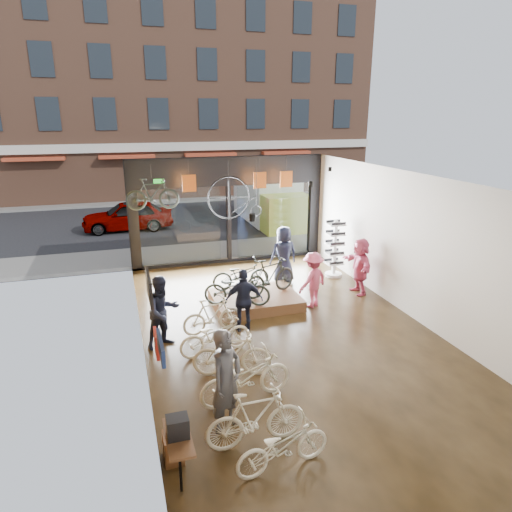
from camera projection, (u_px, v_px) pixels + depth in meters
name	position (u px, v px, depth m)	size (l,w,h in m)	color
ground_plane	(287.00, 332.00, 11.41)	(7.00, 12.00, 0.04)	black
ceiling	(290.00, 178.00, 10.27)	(7.00, 12.00, 0.04)	black
wall_left	(137.00, 274.00, 9.85)	(0.04, 12.00, 3.80)	#936028
wall_right	(415.00, 247.00, 11.83)	(0.04, 12.00, 3.80)	beige
wall_back	(473.00, 409.00, 5.35)	(7.00, 0.04, 3.80)	beige
storefront	(228.00, 211.00, 16.32)	(7.00, 0.26, 3.80)	black
exit_sign	(159.00, 182.00, 15.19)	(0.35, 0.06, 0.18)	#198C26
street_road	(190.00, 213.00, 25.10)	(30.00, 18.00, 0.02)	black
sidewalk_near	(222.00, 251.00, 17.96)	(30.00, 2.40, 0.12)	slate
sidewalk_far	(180.00, 199.00, 28.72)	(30.00, 2.00, 0.12)	slate
opposite_building	(169.00, 84.00, 28.93)	(26.00, 5.00, 14.00)	brown
street_car	(128.00, 215.00, 21.20)	(1.64, 4.08, 1.39)	gray
box_truck	(272.00, 199.00, 22.01)	(2.17, 6.50, 2.56)	silver
floor_bike_0	(283.00, 446.00, 6.91)	(0.54, 1.55, 0.82)	beige
floor_bike_1	(255.00, 418.00, 7.38)	(0.47, 1.67, 1.01)	beige
floor_bike_2	(246.00, 377.00, 8.56)	(0.64, 1.84, 0.97)	beige
floor_bike_3	(232.00, 354.00, 9.37)	(0.46, 1.64, 0.98)	beige
floor_bike_4	(215.00, 335.00, 10.27)	(0.59, 1.68, 0.88)	beige
floor_bike_5	(212.00, 316.00, 11.24)	(0.43, 1.52, 0.91)	beige
display_platform	(255.00, 300.00, 12.96)	(2.40, 1.80, 0.30)	#523220
display_bike_left	(237.00, 289.00, 12.11)	(0.62, 1.77, 0.93)	black
display_bike_mid	(270.00, 277.00, 12.81)	(0.51, 1.79, 1.08)	black
display_bike_right	(241.00, 275.00, 13.24)	(0.59, 1.69, 0.89)	black
customer_0	(226.00, 381.00, 7.64)	(0.68, 0.45, 1.87)	#3F3F44
customer_1	(163.00, 312.00, 10.47)	(0.84, 0.65, 1.73)	#161C33
customer_2	(244.00, 300.00, 11.26)	(0.95, 0.39, 1.62)	#161C33
customer_3	(313.00, 280.00, 12.70)	(1.02, 0.59, 1.59)	#CC4C72
customer_4	(284.00, 254.00, 14.56)	(0.90, 0.58, 1.83)	#161C33
customer_5	(360.00, 266.00, 13.65)	(1.59, 0.51, 1.71)	#CC4C72
sunglasses_rack	(335.00, 249.00, 15.05)	(0.56, 0.46, 1.91)	white
wall_merch	(162.00, 385.00, 6.88)	(0.40, 2.40, 2.60)	navy
penny_farthing	(238.00, 199.00, 15.21)	(1.80, 0.06, 1.44)	black
hung_bike	(152.00, 194.00, 13.59)	(0.45, 1.58, 0.95)	black
jersey_left	(189.00, 183.00, 14.82)	(0.45, 0.03, 0.55)	#CC5919
jersey_mid	(260.00, 180.00, 15.50)	(0.45, 0.03, 0.55)	#CC5919
jersey_right	(286.00, 179.00, 15.77)	(0.45, 0.03, 0.55)	#CC5919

